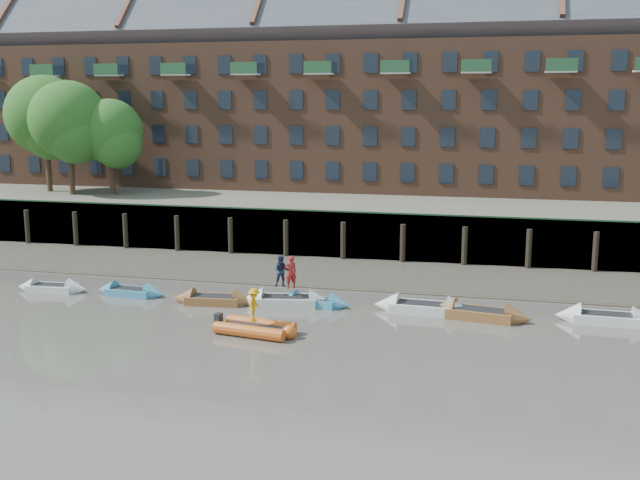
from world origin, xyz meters
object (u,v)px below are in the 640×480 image
(rowboat_4, at_px, (313,301))
(person_rower_a, at_px, (291,272))
(rowboat_2, at_px, (214,300))
(person_rib_crew, at_px, (254,305))
(rowboat_7, at_px, (606,318))
(rowboat_6, at_px, (480,314))
(rowboat_5, at_px, (423,308))
(rowboat_0, at_px, (52,288))
(rowboat_3, at_px, (286,301))
(person_rower_b, at_px, (282,271))
(rib_tender, at_px, (258,328))

(rowboat_4, height_order, person_rower_a, person_rower_a)
(rowboat_2, bearing_deg, person_rib_crew, -55.11)
(rowboat_2, relative_size, person_rib_crew, 2.92)
(rowboat_7, relative_size, person_rower_a, 2.79)
(rowboat_4, bearing_deg, person_rower_a, -151.16)
(rowboat_4, xyz_separation_m, rowboat_6, (8.60, -0.46, 0.05))
(rowboat_4, height_order, rowboat_5, rowboat_5)
(rowboat_5, height_order, rowboat_6, rowboat_5)
(person_rower_a, bearing_deg, rowboat_0, -30.47)
(rowboat_4, distance_m, rowboat_6, 8.61)
(rowboat_0, relative_size, rowboat_3, 0.82)
(rowboat_2, height_order, person_rib_crew, person_rib_crew)
(person_rower_b, bearing_deg, rowboat_4, -6.60)
(rowboat_7, height_order, person_rower_a, person_rower_a)
(rowboat_5, bearing_deg, rowboat_2, -172.58)
(rowboat_2, bearing_deg, rib_tender, -53.76)
(rowboat_4, bearing_deg, rowboat_0, -168.47)
(rowboat_0, relative_size, person_rib_crew, 2.68)
(rowboat_5, xyz_separation_m, rowboat_7, (8.81, 0.25, -0.01))
(rowboat_2, relative_size, rowboat_3, 0.89)
(rib_tender, bearing_deg, rowboat_3, 100.27)
(rowboat_2, xyz_separation_m, person_rower_b, (3.54, 0.71, 1.57))
(rowboat_4, height_order, rowboat_7, rowboat_7)
(rowboat_3, xyz_separation_m, person_rower_a, (0.27, -0.03, 1.57))
(person_rower_a, bearing_deg, rowboat_5, 151.53)
(rowboat_6, bearing_deg, rib_tender, -143.99)
(rowboat_6, xyz_separation_m, person_rib_crew, (-10.03, -4.91, 1.14))
(rowboat_5, bearing_deg, rib_tender, -140.11)
(rowboat_4, bearing_deg, rowboat_3, -156.09)
(rowboat_7, xyz_separation_m, person_rower_b, (-16.17, -0.46, 1.56))
(rib_tender, bearing_deg, rowboat_2, 140.67)
(rowboat_0, distance_m, person_rib_crew, 14.40)
(rowboat_3, xyz_separation_m, rib_tender, (0.10, -4.99, 0.04))
(rowboat_0, distance_m, rowboat_4, 15.00)
(rowboat_4, bearing_deg, rowboat_5, 8.77)
(rowboat_5, bearing_deg, person_rower_a, -174.33)
(rib_tender, xyz_separation_m, person_rib_crew, (-0.17, -0.02, 1.11))
(rowboat_3, relative_size, rowboat_6, 0.99)
(rowboat_5, relative_size, rowboat_7, 1.05)
(rowboat_4, distance_m, rib_tender, 5.51)
(person_rower_a, bearing_deg, rib_tender, 56.40)
(person_rib_crew, bearing_deg, rowboat_2, 37.99)
(person_rower_b, height_order, person_rib_crew, person_rower_b)
(rib_tender, bearing_deg, rowboat_6, 35.56)
(rowboat_5, relative_size, rib_tender, 1.29)
(person_rower_a, relative_size, person_rib_crew, 1.11)
(rowboat_0, relative_size, rowboat_2, 0.92)
(rowboat_0, distance_m, rowboat_6, 23.59)
(rowboat_0, distance_m, rowboat_5, 20.73)
(rowboat_0, relative_size, rowboat_6, 0.81)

